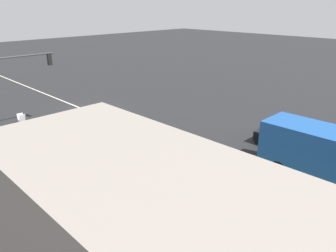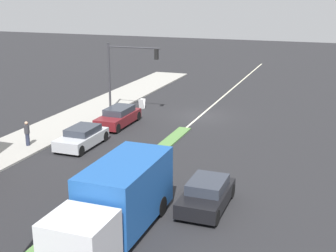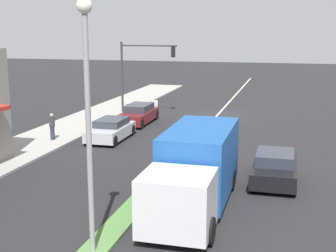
% 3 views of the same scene
% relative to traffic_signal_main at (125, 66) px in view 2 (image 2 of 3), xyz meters
% --- Properties ---
extents(ground_plane, '(160.00, 160.00, 0.00)m').
position_rel_traffic_signal_main_xyz_m(ground_plane, '(-6.12, 16.80, -3.90)').
color(ground_plane, '#232326').
extents(lane_marking_center, '(0.16, 60.00, 0.01)m').
position_rel_traffic_signal_main_xyz_m(lane_marking_center, '(-6.12, -1.20, -3.90)').
color(lane_marking_center, beige).
rests_on(lane_marking_center, ground).
extents(traffic_signal_main, '(4.59, 0.34, 5.60)m').
position_rel_traffic_signal_main_xyz_m(traffic_signal_main, '(0.00, 0.00, 0.00)').
color(traffic_signal_main, '#333338').
rests_on(traffic_signal_main, sidewalk_right).
extents(pedestrian, '(0.34, 0.34, 1.61)m').
position_rel_traffic_signal_main_xyz_m(pedestrian, '(2.10, 10.34, -2.94)').
color(pedestrian, '#282D42').
rests_on(pedestrian, sidewalk_right).
extents(warning_aframe_sign, '(0.45, 0.53, 0.84)m').
position_rel_traffic_signal_main_xyz_m(warning_aframe_sign, '(-0.72, -1.71, -3.47)').
color(warning_aframe_sign, silver).
rests_on(warning_aframe_sign, ground).
extents(delivery_truck, '(2.44, 7.50, 2.87)m').
position_rel_traffic_signal_main_xyz_m(delivery_truck, '(-8.32, 18.44, -2.43)').
color(delivery_truck, silver).
rests_on(delivery_truck, ground).
extents(sedan_silver, '(1.89, 4.07, 1.29)m').
position_rel_traffic_signal_main_xyz_m(sedan_silver, '(-1.12, 9.01, -3.27)').
color(sedan_silver, '#B7BABF').
rests_on(sedan_silver, ground).
extents(suv_black, '(1.91, 3.90, 1.35)m').
position_rel_traffic_signal_main_xyz_m(suv_black, '(-11.12, 14.82, -3.25)').
color(suv_black, black).
rests_on(suv_black, ground).
extents(sedan_maroon, '(1.84, 4.55, 1.37)m').
position_rel_traffic_signal_main_xyz_m(sedan_maroon, '(-1.12, 3.67, -3.23)').
color(sedan_maroon, maroon).
rests_on(sedan_maroon, ground).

